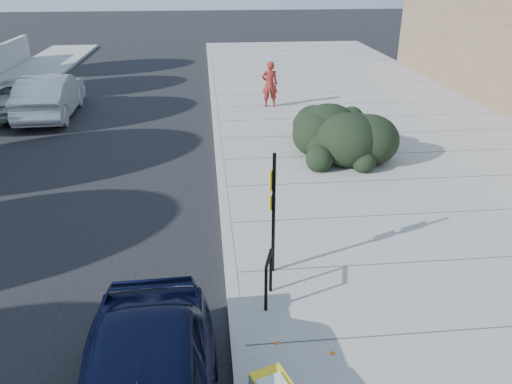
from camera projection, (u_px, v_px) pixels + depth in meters
ground at (231, 279)px, 9.50m from camera, size 120.00×120.00×0.00m
sidewalk_near at (413, 167)px, 14.50m from camera, size 11.20×50.00×0.15m
curb_near at (221, 175)px, 13.98m from camera, size 0.22×50.00×0.17m
bike_rack at (268, 275)px, 8.45m from camera, size 0.20×0.58×0.88m
sign_post at (273, 206)px, 8.95m from camera, size 0.14×0.26×2.38m
hedge at (339, 121)px, 15.59m from camera, size 3.00×4.77×1.66m
wagon_silver at (50, 95)px, 19.32m from camera, size 1.92×5.03×1.64m
suv_silver at (25, 95)px, 19.88m from camera, size 2.64×5.13×1.38m
pedestrian at (270, 84)px, 20.02m from camera, size 0.67×0.45×1.82m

